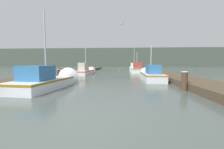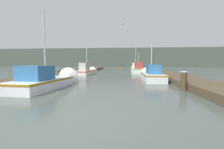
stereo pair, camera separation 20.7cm
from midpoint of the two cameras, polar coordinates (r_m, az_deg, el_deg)
ground_plane at (r=3.76m, az=-15.47°, el=-18.59°), size 200.00×200.00×0.00m
dock_left at (r=20.48m, az=-15.46°, el=0.66°), size 2.33×40.00×0.38m
dock_right at (r=19.81m, az=17.22°, el=0.51°), size 2.33×40.00×0.38m
distant_shore_ridge at (r=67.20m, az=3.13°, el=6.30°), size 120.00×16.00×7.46m
fishing_boat_0 at (r=9.94m, az=-22.99°, el=-2.04°), size 2.19×5.45×5.03m
fishing_boat_1 at (r=13.92m, az=14.00°, el=0.01°), size 1.64×6.10×3.47m
fishing_boat_2 at (r=19.75m, az=-10.15°, el=1.37°), size 1.48×5.97×3.84m
fishing_boat_3 at (r=23.47m, az=9.17°, el=1.95°), size 1.93×5.25×3.59m
fishing_boat_4 at (r=28.72m, az=8.17°, el=2.38°), size 1.83×5.94×5.01m
mooring_piling_0 at (r=8.80m, az=25.28°, el=-2.20°), size 0.36×0.36×1.02m
mooring_piling_1 at (r=13.58m, az=-20.12°, el=-0.04°), size 0.24×0.24×0.94m
channel_buoy at (r=35.90m, az=2.77°, el=2.25°), size 0.46×0.46×0.96m
seagull_lead at (r=17.17m, az=3.13°, el=18.51°), size 0.52×0.41×0.12m
seagull_1 at (r=19.35m, az=-5.61°, el=10.52°), size 0.41×0.52×0.12m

